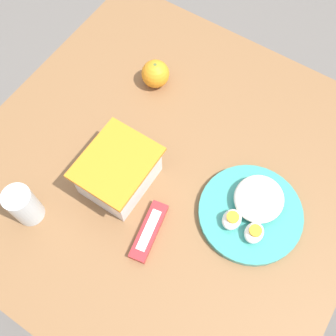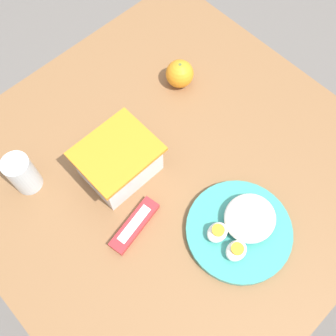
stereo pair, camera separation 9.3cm
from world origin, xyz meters
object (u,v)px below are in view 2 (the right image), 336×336
at_px(food_container, 119,162).
at_px(drinking_glass, 22,174).
at_px(rice_plate, 242,227).
at_px(candy_bar, 135,225).
at_px(orange_fruit, 180,74).

height_order(food_container, drinking_glass, drinking_glass).
xyz_separation_m(rice_plate, candy_bar, (-0.17, 0.17, -0.01)).
bearing_deg(food_container, orange_fruit, 17.75).
relative_size(rice_plate, candy_bar, 1.64).
bearing_deg(rice_plate, food_container, 108.31).
relative_size(orange_fruit, drinking_glass, 0.68).
xyz_separation_m(food_container, drinking_glass, (-0.18, 0.13, 0.01)).
distance_m(orange_fruit, candy_bar, 0.42).
relative_size(rice_plate, drinking_glass, 2.21).
relative_size(food_container, rice_plate, 0.74).
distance_m(food_container, drinking_glass, 0.22).
bearing_deg(drinking_glass, food_container, -34.87).
xyz_separation_m(orange_fruit, rice_plate, (-0.19, -0.39, -0.02)).
bearing_deg(rice_plate, candy_bar, 134.47).
xyz_separation_m(rice_plate, drinking_glass, (-0.28, 0.43, 0.03)).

